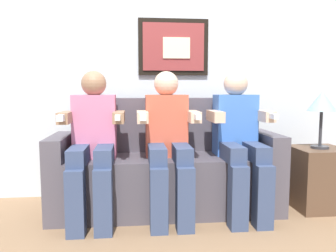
# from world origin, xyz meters

# --- Properties ---
(ground_plane) EXTENTS (5.44, 5.44, 0.00)m
(ground_plane) POSITION_xyz_m (0.00, 0.00, 0.00)
(ground_plane) COLOR #8C6B4C
(back_wall_assembly) EXTENTS (4.18, 0.10, 2.60)m
(back_wall_assembly) POSITION_xyz_m (0.00, 0.76, 1.30)
(back_wall_assembly) COLOR silver
(back_wall_assembly) RESTS_ON ground_plane
(couch) EXTENTS (1.78, 0.58, 0.90)m
(couch) POSITION_xyz_m (0.00, 0.33, 0.31)
(couch) COLOR #514C56
(couch) RESTS_ON ground_plane
(person_on_left) EXTENTS (0.46, 0.56, 1.11)m
(person_on_left) POSITION_xyz_m (-0.55, 0.16, 0.61)
(person_on_left) COLOR pink
(person_on_left) RESTS_ON ground_plane
(person_in_middle) EXTENTS (0.46, 0.56, 1.11)m
(person_in_middle) POSITION_xyz_m (-0.00, 0.16, 0.61)
(person_in_middle) COLOR #D8593F
(person_in_middle) RESTS_ON ground_plane
(person_on_right) EXTENTS (0.46, 0.56, 1.11)m
(person_on_right) POSITION_xyz_m (0.55, 0.16, 0.61)
(person_on_right) COLOR #3F72CC
(person_on_right) RESTS_ON ground_plane
(side_table_right) EXTENTS (0.40, 0.40, 0.50)m
(side_table_right) POSITION_xyz_m (1.24, 0.22, 0.25)
(side_table_right) COLOR brown
(side_table_right) RESTS_ON ground_plane
(table_lamp) EXTENTS (0.22, 0.22, 0.46)m
(table_lamp) POSITION_xyz_m (1.23, 0.20, 0.86)
(table_lamp) COLOR #333338
(table_lamp) RESTS_ON side_table_right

